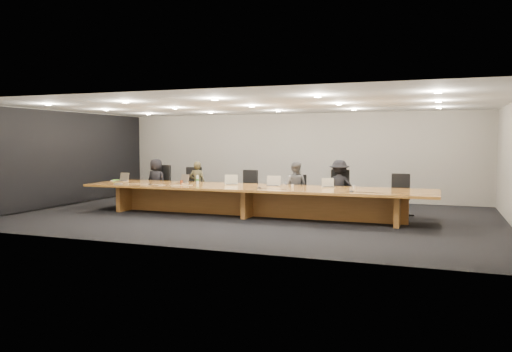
# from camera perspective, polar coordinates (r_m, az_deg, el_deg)

# --- Properties ---
(ground) EXTENTS (12.00, 12.00, 0.00)m
(ground) POSITION_cam_1_polar(r_m,az_deg,el_deg) (12.74, -0.47, -4.58)
(ground) COLOR black
(ground) RESTS_ON ground
(back_wall) EXTENTS (12.00, 0.02, 2.80)m
(back_wall) POSITION_cam_1_polar(r_m,az_deg,el_deg) (16.41, 4.48, 2.24)
(back_wall) COLOR #B3ADA3
(back_wall) RESTS_ON ground
(left_wall_panel) EXTENTS (0.08, 7.84, 2.74)m
(left_wall_panel) POSITION_cam_1_polar(r_m,az_deg,el_deg) (15.72, -21.18, 1.80)
(left_wall_panel) COLOR black
(left_wall_panel) RESTS_ON ground
(conference_table) EXTENTS (9.00, 1.80, 0.75)m
(conference_table) POSITION_cam_1_polar(r_m,az_deg,el_deg) (12.67, -0.47, -2.25)
(conference_table) COLOR #965B20
(conference_table) RESTS_ON ground
(chair_far_left) EXTENTS (0.76, 0.76, 1.20)m
(chair_far_left) POSITION_cam_1_polar(r_m,az_deg,el_deg) (15.35, -11.05, -0.93)
(chair_far_left) COLOR black
(chair_far_left) RESTS_ON ground
(chair_left) EXTENTS (0.66, 0.66, 1.16)m
(chair_left) POSITION_cam_1_polar(r_m,az_deg,el_deg) (14.78, -7.40, -1.16)
(chair_left) COLOR black
(chair_left) RESTS_ON ground
(chair_mid_left) EXTENTS (0.65, 0.65, 1.11)m
(chair_mid_left) POSITION_cam_1_polar(r_m,az_deg,el_deg) (14.12, -1.10, -1.48)
(chair_mid_left) COLOR black
(chair_mid_left) RESTS_ON ground
(chair_mid_right) EXTENTS (0.64, 0.64, 1.01)m
(chair_mid_right) POSITION_cam_1_polar(r_m,az_deg,el_deg) (13.58, 4.93, -1.92)
(chair_mid_right) COLOR black
(chair_mid_right) RESTS_ON ground
(chair_right) EXTENTS (0.61, 0.61, 1.17)m
(chair_right) POSITION_cam_1_polar(r_m,az_deg,el_deg) (13.29, 9.37, -1.73)
(chair_right) COLOR black
(chair_right) RESTS_ON ground
(chair_far_right) EXTENTS (0.57, 0.57, 1.10)m
(chair_far_right) POSITION_cam_1_polar(r_m,az_deg,el_deg) (13.12, 16.11, -2.07)
(chair_far_right) COLOR black
(chair_far_right) RESTS_ON ground
(person_a) EXTENTS (0.72, 0.52, 1.38)m
(person_a) POSITION_cam_1_polar(r_m,az_deg,el_deg) (15.35, -11.34, -0.61)
(person_a) COLOR black
(person_a) RESTS_ON ground
(person_b) EXTENTS (0.51, 0.37, 1.32)m
(person_b) POSITION_cam_1_polar(r_m,az_deg,el_deg) (14.67, -6.71, -0.87)
(person_b) COLOR #39341F
(person_b) RESTS_ON ground
(person_c) EXTENTS (0.70, 0.57, 1.35)m
(person_c) POSITION_cam_1_polar(r_m,az_deg,el_deg) (13.51, 4.50, -1.21)
(person_c) COLOR #555557
(person_c) RESTS_ON ground
(person_d) EXTENTS (0.98, 0.66, 1.41)m
(person_d) POSITION_cam_1_polar(r_m,az_deg,el_deg) (13.34, 9.49, -1.20)
(person_d) COLOR black
(person_d) RESTS_ON ground
(laptop_a) EXTENTS (0.35, 0.28, 0.25)m
(laptop_a) POSITION_cam_1_polar(r_m,az_deg,el_deg) (14.84, -15.10, -0.09)
(laptop_a) COLOR tan
(laptop_a) RESTS_ON conference_table
(laptop_b) EXTENTS (0.39, 0.34, 0.25)m
(laptop_b) POSITION_cam_1_polar(r_m,az_deg,el_deg) (13.80, -8.50, -0.30)
(laptop_b) COLOR tan
(laptop_b) RESTS_ON conference_table
(laptop_c) EXTENTS (0.42, 0.37, 0.27)m
(laptop_c) POSITION_cam_1_polar(r_m,az_deg,el_deg) (13.20, -2.84, -0.41)
(laptop_c) COLOR tan
(laptop_c) RESTS_ON conference_table
(laptop_d) EXTENTS (0.38, 0.29, 0.28)m
(laptop_d) POSITION_cam_1_polar(r_m,az_deg,el_deg) (12.74, 1.92, -0.55)
(laptop_d) COLOR #B9A78D
(laptop_d) RESTS_ON conference_table
(laptop_e) EXTENTS (0.37, 0.32, 0.24)m
(laptop_e) POSITION_cam_1_polar(r_m,az_deg,el_deg) (12.52, 8.29, -0.76)
(laptop_e) COLOR #B7AA8C
(laptop_e) RESTS_ON conference_table
(water_bottle) EXTENTS (0.08, 0.08, 0.22)m
(water_bottle) POSITION_cam_1_polar(r_m,az_deg,el_deg) (13.53, -6.72, -0.43)
(water_bottle) COLOR #AEBEBB
(water_bottle) RESTS_ON conference_table
(amber_mug) EXTENTS (0.09, 0.09, 0.10)m
(amber_mug) POSITION_cam_1_polar(r_m,az_deg,el_deg) (13.67, -8.51, -0.67)
(amber_mug) COLOR maroon
(amber_mug) RESTS_ON conference_table
(paper_cup_near) EXTENTS (0.08, 0.08, 0.08)m
(paper_cup_near) POSITION_cam_1_polar(r_m,az_deg,el_deg) (12.40, 4.19, -1.16)
(paper_cup_near) COLOR silver
(paper_cup_near) RESTS_ON conference_table
(paper_cup_far) EXTENTS (0.07, 0.07, 0.08)m
(paper_cup_far) POSITION_cam_1_polar(r_m,az_deg,el_deg) (12.18, 11.16, -1.30)
(paper_cup_far) COLOR silver
(paper_cup_far) RESTS_ON conference_table
(notepad) EXTENTS (0.28, 0.24, 0.01)m
(notepad) POSITION_cam_1_polar(r_m,az_deg,el_deg) (15.03, -15.70, -0.51)
(notepad) COLOR white
(notepad) RESTS_ON conference_table
(lime_gadget) EXTENTS (0.19, 0.15, 0.03)m
(lime_gadget) POSITION_cam_1_polar(r_m,az_deg,el_deg) (15.01, -15.72, -0.44)
(lime_gadget) COLOR #68C735
(lime_gadget) RESTS_ON notepad
(av_box) EXTENTS (0.23, 0.20, 0.03)m
(av_box) POSITION_cam_1_polar(r_m,az_deg,el_deg) (13.81, -15.44, -0.86)
(av_box) COLOR #9E9FA3
(av_box) RESTS_ON conference_table
(mic_left) EXTENTS (0.14, 0.14, 0.03)m
(mic_left) POSITION_cam_1_polar(r_m,az_deg,el_deg) (13.52, -12.04, -0.91)
(mic_left) COLOR black
(mic_left) RESTS_ON conference_table
(mic_center) EXTENTS (0.14, 0.14, 0.03)m
(mic_center) POSITION_cam_1_polar(r_m,az_deg,el_deg) (12.17, 0.37, -1.35)
(mic_center) COLOR black
(mic_center) RESTS_ON conference_table
(mic_right) EXTENTS (0.13, 0.13, 0.03)m
(mic_right) POSITION_cam_1_polar(r_m,az_deg,el_deg) (11.56, 10.90, -1.71)
(mic_right) COLOR black
(mic_right) RESTS_ON conference_table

